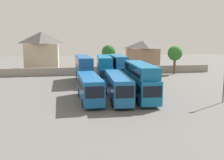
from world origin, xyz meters
name	(u,v)px	position (x,y,z in m)	size (l,w,h in m)	color
ground	(99,79)	(0.00, 18.00, 0.00)	(140.00, 140.00, 0.00)	#605E5B
depot_boundary_wall	(96,71)	(0.00, 24.15, 0.90)	(56.00, 0.50, 1.80)	gray
bus_1	(89,87)	(-3.63, -0.21, 1.96)	(2.81, 10.23, 3.43)	#165BA1
bus_2	(118,85)	(0.21, -0.21, 2.00)	(3.03, 11.52, 3.51)	#1C60A0
bus_3	(141,79)	(3.53, 0.13, 2.75)	(3.18, 11.81, 4.88)	#14659A
bus_4	(84,68)	(-3.40, 14.65, 2.79)	(2.81, 11.97, 4.95)	#1B549B
bus_5	(104,67)	(0.46, 14.18, 2.80)	(3.46, 11.43, 4.96)	#0E649E
bus_6	(118,67)	(3.20, 14.59, 2.84)	(2.58, 10.11, 5.05)	#1B6097
house_terrace_left	(42,51)	(-12.57, 31.92, 5.08)	(8.28, 7.96, 9.96)	#C6B293
house_terrace_centre	(142,55)	(13.38, 31.81, 3.91)	(7.56, 8.19, 7.67)	#9E7A60
tree_left_of_lot	(109,52)	(3.37, 26.65, 4.98)	(3.35, 3.35, 6.71)	brown
tree_behind_wall	(175,54)	(18.32, 22.15, 4.78)	(3.41, 3.41, 6.57)	brown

